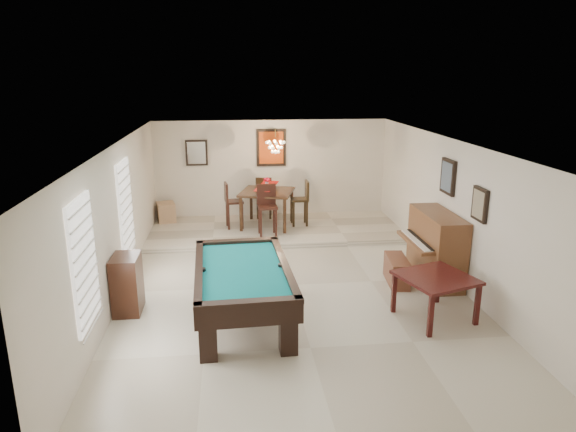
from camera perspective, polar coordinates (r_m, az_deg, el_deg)
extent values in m
cube|color=beige|center=(9.51, 0.41, -7.72)|extent=(6.00, 9.00, 0.02)
cube|color=silver|center=(13.44, -1.87, 5.09)|extent=(6.00, 0.04, 2.60)
cube|color=silver|center=(4.95, 6.85, -14.33)|extent=(6.00, 0.04, 2.60)
cube|color=silver|center=(9.22, -18.42, -0.67)|extent=(0.04, 9.00, 2.60)
cube|color=silver|center=(9.88, 17.98, 0.43)|extent=(0.04, 9.00, 2.60)
cube|color=white|center=(8.81, 0.44, 8.06)|extent=(6.00, 9.00, 0.04)
cube|color=beige|center=(12.52, -1.36, -1.54)|extent=(6.00, 2.50, 0.12)
cube|color=white|center=(7.15, -21.72, -4.83)|extent=(0.06, 1.00, 1.70)
cube|color=white|center=(9.76, -17.61, 0.88)|extent=(0.06, 1.00, 1.70)
cube|color=brown|center=(9.73, 12.01, -5.94)|extent=(0.43, 0.90, 0.48)
cube|color=black|center=(8.74, -17.44, -7.22)|extent=(0.42, 0.63, 0.95)
cube|color=tan|center=(13.34, -13.39, 0.43)|extent=(0.53, 0.61, 0.47)
cube|color=#D84C14|center=(13.30, -1.88, 7.60)|extent=(0.75, 0.06, 0.95)
cube|color=white|center=(13.30, -10.13, 6.93)|extent=(0.55, 0.06, 0.65)
cube|color=slate|center=(10.00, 17.36, 4.19)|extent=(0.06, 0.55, 0.65)
cube|color=gray|center=(8.89, 20.55, 1.22)|extent=(0.06, 0.45, 0.55)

